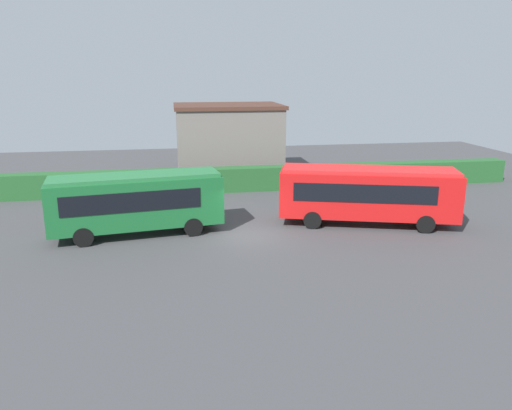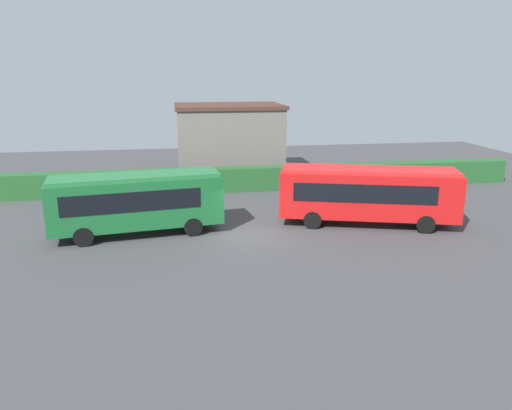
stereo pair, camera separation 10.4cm
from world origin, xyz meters
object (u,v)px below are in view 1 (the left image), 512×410
person_left (202,202)px  bus_green (137,201)px  bus_red (368,193)px  person_center (374,193)px

person_left → bus_green: bearing=16.0°
bus_green → person_left: size_ratio=5.17×
bus_green → person_left: bearing=28.3°
bus_red → person_center: bearing=79.5°
bus_green → bus_red: (12.80, -0.28, -0.01)m
person_left → bus_red: bearing=142.2°
bus_red → person_center: (2.02, 3.91, -1.02)m
bus_red → person_left: size_ratio=5.66×
bus_green → person_center: bus_green is taller
bus_green → person_center: size_ratio=5.56×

